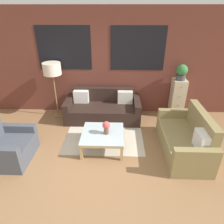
{
  "coord_description": "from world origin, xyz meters",
  "views": [
    {
      "loc": [
        0.46,
        -2.88,
        2.76
      ],
      "look_at": [
        0.33,
        1.27,
        0.55
      ],
      "focal_mm": 32.0,
      "sensor_mm": 36.0,
      "label": 1
    }
  ],
  "objects_px": {
    "coffee_table": "(103,135)",
    "potted_plant": "(182,72)",
    "couch_dark": "(103,109)",
    "armchair_corner": "(8,147)",
    "settee_vintage": "(185,139)",
    "drawer_cabinet": "(177,98)",
    "flower_vase": "(106,127)",
    "floor_lamp": "(52,70)"
  },
  "relations": [
    {
      "from": "armchair_corner",
      "to": "floor_lamp",
      "type": "distance_m",
      "value": 2.16
    },
    {
      "from": "armchair_corner",
      "to": "flower_vase",
      "type": "relative_size",
      "value": 3.23
    },
    {
      "from": "settee_vintage",
      "to": "coffee_table",
      "type": "distance_m",
      "value": 1.73
    },
    {
      "from": "floor_lamp",
      "to": "coffee_table",
      "type": "bearing_deg",
      "value": -45.71
    },
    {
      "from": "coffee_table",
      "to": "potted_plant",
      "type": "bearing_deg",
      "value": 38.38
    },
    {
      "from": "coffee_table",
      "to": "drawer_cabinet",
      "type": "xyz_separation_m",
      "value": [
        1.94,
        1.54,
        0.21
      ]
    },
    {
      "from": "couch_dark",
      "to": "coffee_table",
      "type": "relative_size",
      "value": 2.24
    },
    {
      "from": "couch_dark",
      "to": "armchair_corner",
      "type": "relative_size",
      "value": 2.13
    },
    {
      "from": "couch_dark",
      "to": "armchair_corner",
      "type": "bearing_deg",
      "value": -135.69
    },
    {
      "from": "coffee_table",
      "to": "potted_plant",
      "type": "distance_m",
      "value": 2.65
    },
    {
      "from": "settee_vintage",
      "to": "floor_lamp",
      "type": "height_order",
      "value": "floor_lamp"
    },
    {
      "from": "settee_vintage",
      "to": "flower_vase",
      "type": "bearing_deg",
      "value": 177.42
    },
    {
      "from": "floor_lamp",
      "to": "flower_vase",
      "type": "relative_size",
      "value": 5.24
    },
    {
      "from": "drawer_cabinet",
      "to": "flower_vase",
      "type": "xyz_separation_m",
      "value": [
        -1.86,
        -1.55,
        0.02
      ]
    },
    {
      "from": "couch_dark",
      "to": "coffee_table",
      "type": "xyz_separation_m",
      "value": [
        0.09,
        -1.31,
        0.04
      ]
    },
    {
      "from": "floor_lamp",
      "to": "flower_vase",
      "type": "distance_m",
      "value": 2.17
    },
    {
      "from": "couch_dark",
      "to": "floor_lamp",
      "type": "xyz_separation_m",
      "value": [
        -1.28,
        0.1,
        1.03
      ]
    },
    {
      "from": "drawer_cabinet",
      "to": "couch_dark",
      "type": "bearing_deg",
      "value": -173.48
    },
    {
      "from": "coffee_table",
      "to": "floor_lamp",
      "type": "distance_m",
      "value": 2.21
    },
    {
      "from": "floor_lamp",
      "to": "potted_plant",
      "type": "distance_m",
      "value": 3.32
    },
    {
      "from": "settee_vintage",
      "to": "armchair_corner",
      "type": "height_order",
      "value": "settee_vintage"
    },
    {
      "from": "armchair_corner",
      "to": "drawer_cabinet",
      "type": "height_order",
      "value": "drawer_cabinet"
    },
    {
      "from": "settee_vintage",
      "to": "potted_plant",
      "type": "height_order",
      "value": "potted_plant"
    },
    {
      "from": "couch_dark",
      "to": "coffee_table",
      "type": "distance_m",
      "value": 1.31
    },
    {
      "from": "floor_lamp",
      "to": "armchair_corner",
      "type": "bearing_deg",
      "value": -104.88
    },
    {
      "from": "armchair_corner",
      "to": "flower_vase",
      "type": "xyz_separation_m",
      "value": [
        1.94,
        0.41,
        0.26
      ]
    },
    {
      "from": "coffee_table",
      "to": "armchair_corner",
      "type": "bearing_deg",
      "value": -167.28
    },
    {
      "from": "armchair_corner",
      "to": "coffee_table",
      "type": "relative_size",
      "value": 1.05
    },
    {
      "from": "couch_dark",
      "to": "drawer_cabinet",
      "type": "relative_size",
      "value": 1.88
    },
    {
      "from": "settee_vintage",
      "to": "couch_dark",
      "type": "bearing_deg",
      "value": 142.63
    },
    {
      "from": "coffee_table",
      "to": "drawer_cabinet",
      "type": "height_order",
      "value": "drawer_cabinet"
    },
    {
      "from": "settee_vintage",
      "to": "flower_vase",
      "type": "distance_m",
      "value": 1.67
    },
    {
      "from": "settee_vintage",
      "to": "flower_vase",
      "type": "relative_size",
      "value": 5.63
    },
    {
      "from": "settee_vintage",
      "to": "floor_lamp",
      "type": "bearing_deg",
      "value": 154.29
    },
    {
      "from": "settee_vintage",
      "to": "drawer_cabinet",
      "type": "height_order",
      "value": "drawer_cabinet"
    },
    {
      "from": "armchair_corner",
      "to": "potted_plant",
      "type": "height_order",
      "value": "potted_plant"
    },
    {
      "from": "drawer_cabinet",
      "to": "settee_vintage",
      "type": "bearing_deg",
      "value": -97.4
    },
    {
      "from": "floor_lamp",
      "to": "flower_vase",
      "type": "xyz_separation_m",
      "value": [
        1.45,
        -1.42,
        -0.77
      ]
    },
    {
      "from": "potted_plant",
      "to": "flower_vase",
      "type": "height_order",
      "value": "potted_plant"
    },
    {
      "from": "coffee_table",
      "to": "couch_dark",
      "type": "bearing_deg",
      "value": 94.03
    },
    {
      "from": "settee_vintage",
      "to": "drawer_cabinet",
      "type": "relative_size",
      "value": 1.54
    },
    {
      "from": "coffee_table",
      "to": "potted_plant",
      "type": "height_order",
      "value": "potted_plant"
    }
  ]
}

